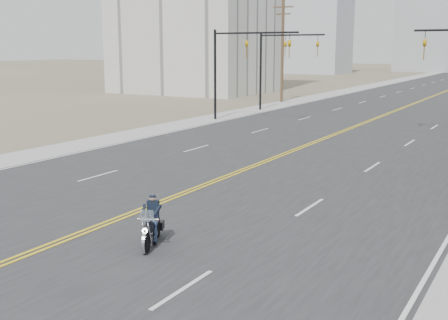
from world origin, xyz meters
The scene contains 9 objects.
road centered at (0.00, 70.00, 0.01)m, with size 20.00×200.00×0.01m, color #303033.
sidewalk_left centered at (-11.50, 70.00, 0.01)m, with size 3.00×200.00×0.01m, color #A5A5A0.
traffic_mast_left centered at (-8.98, 32.00, 4.94)m, with size 7.10×0.26×7.00m.
traffic_mast_far centered at (-9.31, 40.00, 4.87)m, with size 6.10×0.26×7.00m.
utility_pole_left centered at (-12.50, 48.00, 5.48)m, with size 2.20×0.30×10.50m.
haze_bldg_a centered at (-35.00, 115.00, 11.00)m, with size 14.00×12.00×22.00m, color #B7BCC6.
haze_bldg_d centered at (-12.00, 140.00, 13.00)m, with size 20.00×15.00×26.00m, color #ADB2B7.
haze_bldg_f centered at (-50.00, 130.00, 8.00)m, with size 12.00×12.00×16.00m, color #ADB2B7.
motorcyclist centered at (2.49, 6.08, 0.73)m, with size 0.80×1.86×1.45m, color black, non-canonical shape.
Camera 1 is at (12.04, -6.16, 5.59)m, focal length 45.00 mm.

